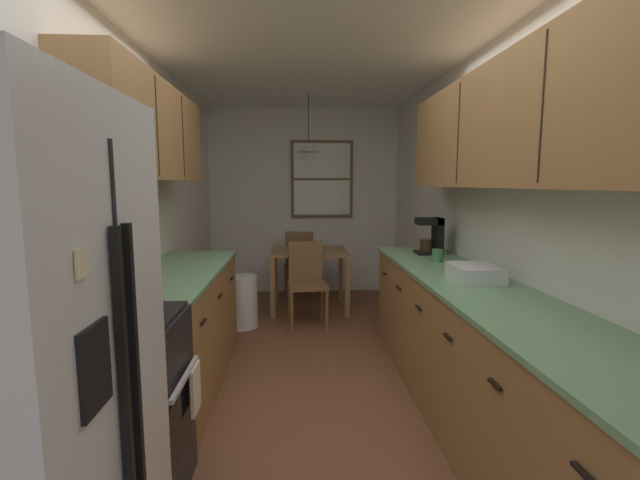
% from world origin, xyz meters
% --- Properties ---
extents(ground_plane, '(12.00, 12.00, 0.00)m').
position_xyz_m(ground_plane, '(0.00, 1.00, 0.00)').
color(ground_plane, brown).
extents(wall_left, '(0.10, 9.00, 2.55)m').
position_xyz_m(wall_left, '(-1.35, 1.00, 1.27)').
color(wall_left, silver).
rests_on(wall_left, ground).
extents(wall_right, '(0.10, 9.00, 2.55)m').
position_xyz_m(wall_right, '(1.35, 1.00, 1.27)').
color(wall_right, silver).
rests_on(wall_right, ground).
extents(wall_back, '(4.40, 0.10, 2.55)m').
position_xyz_m(wall_back, '(0.00, 3.65, 1.27)').
color(wall_back, silver).
rests_on(wall_back, ground).
extents(ceiling_slab, '(4.40, 9.00, 0.08)m').
position_xyz_m(ceiling_slab, '(0.00, 1.00, 2.59)').
color(ceiling_slab, white).
extents(refrigerator, '(0.69, 0.80, 1.79)m').
position_xyz_m(refrigerator, '(-0.97, -1.19, 0.89)').
color(refrigerator, silver).
rests_on(refrigerator, ground).
extents(stove_range, '(0.66, 0.59, 1.10)m').
position_xyz_m(stove_range, '(-0.99, -0.47, 0.47)').
color(stove_range, black).
rests_on(stove_range, ground).
extents(microwave_over_range, '(0.39, 0.57, 0.36)m').
position_xyz_m(microwave_over_range, '(-1.11, -0.47, 1.71)').
color(microwave_over_range, black).
extents(counter_left, '(0.64, 1.81, 0.90)m').
position_xyz_m(counter_left, '(-1.00, 0.73, 0.45)').
color(counter_left, olive).
rests_on(counter_left, ground).
extents(upper_cabinets_left, '(0.33, 1.89, 0.66)m').
position_xyz_m(upper_cabinets_left, '(-1.14, 0.68, 1.88)').
color(upper_cabinets_left, olive).
extents(counter_right, '(0.64, 3.35, 0.90)m').
position_xyz_m(counter_right, '(1.00, 0.07, 0.45)').
color(counter_right, olive).
rests_on(counter_right, ground).
extents(upper_cabinets_right, '(0.33, 3.03, 0.73)m').
position_xyz_m(upper_cabinets_right, '(1.14, 0.02, 1.86)').
color(upper_cabinets_right, olive).
extents(dining_table, '(0.91, 0.75, 0.73)m').
position_xyz_m(dining_table, '(0.04, 2.71, 0.61)').
color(dining_table, olive).
rests_on(dining_table, ground).
extents(dining_chair_near, '(0.43, 0.43, 0.90)m').
position_xyz_m(dining_chair_near, '(-0.01, 2.13, 0.50)').
color(dining_chair_near, brown).
rests_on(dining_chair_near, ground).
extents(dining_chair_far, '(0.44, 0.44, 0.90)m').
position_xyz_m(dining_chair_far, '(-0.07, 3.29, 0.50)').
color(dining_chair_far, brown).
rests_on(dining_chair_far, ground).
extents(pendant_light, '(0.26, 0.26, 0.66)m').
position_xyz_m(pendant_light, '(0.04, 2.71, 1.94)').
color(pendant_light, black).
extents(back_window, '(0.85, 0.05, 1.05)m').
position_xyz_m(back_window, '(0.25, 3.58, 1.58)').
color(back_window, brown).
extents(trash_bin, '(0.33, 0.33, 0.55)m').
position_xyz_m(trash_bin, '(-0.70, 2.09, 0.28)').
color(trash_bin, white).
rests_on(trash_bin, ground).
extents(storage_canister, '(0.12, 0.12, 0.20)m').
position_xyz_m(storage_canister, '(-1.00, 0.11, 1.00)').
color(storage_canister, '#265999').
rests_on(storage_canister, counter_left).
extents(dish_towel, '(0.02, 0.16, 0.24)m').
position_xyz_m(dish_towel, '(-0.64, -0.32, 0.50)').
color(dish_towel, beige).
extents(coffee_maker, '(0.22, 0.18, 0.32)m').
position_xyz_m(coffee_maker, '(1.09, 1.33, 1.07)').
color(coffee_maker, black).
rests_on(coffee_maker, counter_right).
extents(mug_by_coffeemaker, '(0.12, 0.09, 0.10)m').
position_xyz_m(mug_by_coffeemaker, '(1.01, 0.95, 0.95)').
color(mug_by_coffeemaker, '#3F7F4C').
rests_on(mug_by_coffeemaker, counter_right).
extents(dish_rack, '(0.28, 0.34, 0.10)m').
position_xyz_m(dish_rack, '(1.03, 0.27, 0.95)').
color(dish_rack, silver).
rests_on(dish_rack, counter_right).
extents(table_serving_bowl, '(0.19, 0.19, 0.06)m').
position_xyz_m(table_serving_bowl, '(0.05, 2.78, 0.76)').
color(table_serving_bowl, '#4C7299').
rests_on(table_serving_bowl, dining_table).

